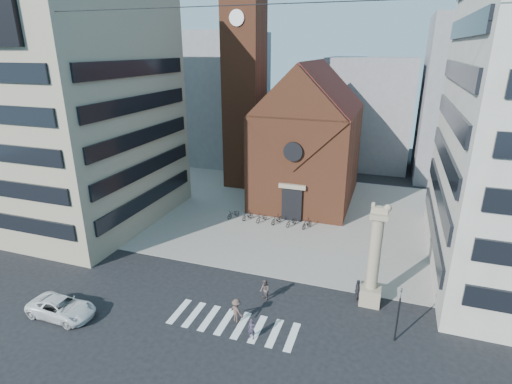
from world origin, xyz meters
TOP-DOWN VIEW (x-y plane):
  - ground at (0.00, 0.00)m, footprint 120.00×120.00m
  - piazza at (0.00, 19.00)m, footprint 46.00×30.00m
  - zebra_crossing at (0.55, -3.00)m, footprint 10.20×3.20m
  - church at (0.00, 25.04)m, footprint 12.00×16.65m
  - campanile at (-10.00, 28.00)m, footprint 5.50×5.50m
  - building_left at (-24.00, 10.00)m, footprint 18.00×20.00m
  - bg_block_left at (-20.00, 40.00)m, footprint 16.00×14.00m
  - bg_block_mid at (6.00, 45.00)m, footprint 14.00×12.00m
  - bg_block_right at (22.00, 42.00)m, footprint 16.00×14.00m
  - lion_column at (10.01, 3.00)m, footprint 1.63×1.60m
  - traffic_light at (12.00, -1.00)m, footprint 0.13×0.16m
  - white_car at (-12.17, -6.42)m, footprint 5.34×2.51m
  - pedestrian_0 at (2.41, -4.05)m, footprint 0.60×0.42m
  - pedestrian_1 at (1.88, 0.59)m, footprint 1.11×1.14m
  - pedestrian_2 at (9.00, 3.00)m, footprint 0.67×1.18m
  - pedestrian_3 at (0.72, -2.66)m, footprint 1.43×1.21m
  - scooter_0 at (-6.80, 15.26)m, footprint 1.39×2.07m
  - scooter_1 at (-5.00, 15.26)m, footprint 1.24×1.96m
  - scooter_2 at (-3.20, 15.26)m, footprint 1.39×2.07m
  - scooter_3 at (-1.39, 15.26)m, footprint 1.24×1.96m
  - scooter_4 at (0.41, 15.26)m, footprint 1.39×2.07m
  - scooter_5 at (2.21, 15.26)m, footprint 1.24×1.96m

SIDE VIEW (x-z plane):
  - ground at x=0.00m, z-range 0.00..0.00m
  - zebra_crossing at x=0.55m, z-range 0.00..0.01m
  - piazza at x=0.00m, z-range 0.00..0.05m
  - scooter_0 at x=-6.80m, z-range 0.05..1.08m
  - scooter_2 at x=-3.20m, z-range 0.05..1.08m
  - scooter_4 at x=0.41m, z-range 0.05..1.08m
  - scooter_1 at x=-5.00m, z-range 0.05..1.19m
  - scooter_3 at x=-1.39m, z-range 0.05..1.19m
  - scooter_5 at x=2.21m, z-range 0.05..1.19m
  - white_car at x=-12.17m, z-range 0.00..1.48m
  - pedestrian_0 at x=2.41m, z-range 0.00..1.58m
  - pedestrian_1 at x=1.88m, z-range 0.00..1.85m
  - pedestrian_2 at x=9.00m, z-range 0.00..1.89m
  - pedestrian_3 at x=0.72m, z-range 0.00..1.93m
  - traffic_light at x=12.00m, z-range 0.14..4.44m
  - lion_column at x=10.01m, z-range -0.88..7.79m
  - church at x=0.00m, z-range -1.02..16.98m
  - bg_block_mid at x=6.00m, z-range 0.00..18.00m
  - bg_block_left at x=-20.00m, z-range 0.00..22.00m
  - bg_block_right at x=22.00m, z-range 0.00..24.00m
  - building_left at x=-24.00m, z-range 0.00..26.00m
  - campanile at x=-10.00m, z-range 0.14..31.34m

